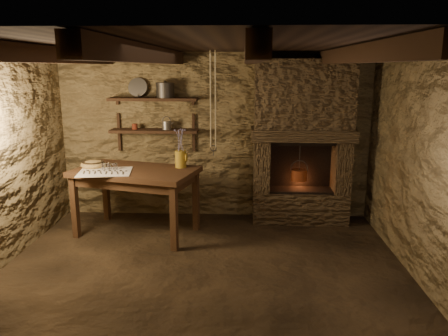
{
  "coord_description": "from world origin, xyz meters",
  "views": [
    {
      "loc": [
        0.42,
        -4.32,
        2.19
      ],
      "look_at": [
        0.19,
        0.9,
        0.98
      ],
      "focal_mm": 35.0,
      "sensor_mm": 36.0,
      "label": 1
    }
  ],
  "objects_px": {
    "work_table": "(137,199)",
    "red_pot": "(299,174)",
    "iron_stockpot": "(165,91)",
    "wooden_bowl": "(93,165)",
    "stoneware_jug": "(181,151)"
  },
  "relations": [
    {
      "from": "work_table",
      "to": "red_pot",
      "type": "bearing_deg",
      "value": 28.97
    },
    {
      "from": "wooden_bowl",
      "to": "red_pot",
      "type": "xyz_separation_m",
      "value": [
        2.78,
        0.47,
        -0.22
      ]
    },
    {
      "from": "stoneware_jug",
      "to": "red_pot",
      "type": "bearing_deg",
      "value": 35.44
    },
    {
      "from": "wooden_bowl",
      "to": "stoneware_jug",
      "type": "bearing_deg",
      "value": 3.02
    },
    {
      "from": "wooden_bowl",
      "to": "red_pot",
      "type": "bearing_deg",
      "value": 9.58
    },
    {
      "from": "stoneware_jug",
      "to": "red_pot",
      "type": "distance_m",
      "value": 1.72
    },
    {
      "from": "stoneware_jug",
      "to": "wooden_bowl",
      "type": "height_order",
      "value": "stoneware_jug"
    },
    {
      "from": "stoneware_jug",
      "to": "work_table",
      "type": "bearing_deg",
      "value": -145.15
    },
    {
      "from": "work_table",
      "to": "red_pot",
      "type": "relative_size",
      "value": 3.21
    },
    {
      "from": "work_table",
      "to": "stoneware_jug",
      "type": "distance_m",
      "value": 0.87
    },
    {
      "from": "iron_stockpot",
      "to": "red_pot",
      "type": "distance_m",
      "value": 2.22
    },
    {
      "from": "work_table",
      "to": "stoneware_jug",
      "type": "relative_size",
      "value": 3.35
    },
    {
      "from": "wooden_bowl",
      "to": "iron_stockpot",
      "type": "distance_m",
      "value": 1.42
    },
    {
      "from": "iron_stockpot",
      "to": "red_pot",
      "type": "relative_size",
      "value": 0.47
    },
    {
      "from": "work_table",
      "to": "wooden_bowl",
      "type": "relative_size",
      "value": 5.27
    }
  ]
}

